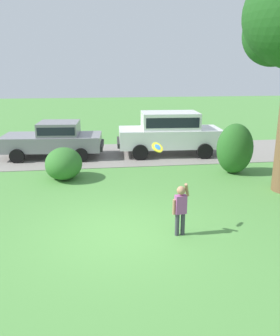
# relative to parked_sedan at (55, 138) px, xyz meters

# --- Properties ---
(ground_plane) EXTENTS (80.00, 80.00, 0.00)m
(ground_plane) POSITION_rel_parked_sedan_xyz_m (2.26, -7.77, -0.85)
(ground_plane) COLOR #518E42
(driveway_strip) EXTENTS (28.00, 4.40, 0.02)m
(driveway_strip) POSITION_rel_parked_sedan_xyz_m (2.26, 0.12, -0.84)
(driveway_strip) COLOR gray
(driveway_strip) RESTS_ON ground
(shrub_near_tree) EXTENTS (1.29, 1.53, 1.12)m
(shrub_near_tree) POSITION_rel_parked_sedan_xyz_m (0.57, -3.24, -0.32)
(shrub_near_tree) COLOR #33702B
(shrub_near_tree) RESTS_ON ground
(shrub_centre_left) EXTENTS (1.35, 1.16, 1.86)m
(shrub_centre_left) POSITION_rel_parked_sedan_xyz_m (6.84, -3.35, 0.08)
(shrub_centre_left) COLOR #286023
(shrub_centre_left) RESTS_ON ground
(parked_sedan) EXTENTS (4.52, 2.33, 1.56)m
(parked_sedan) POSITION_rel_parked_sedan_xyz_m (0.00, 0.00, 0.00)
(parked_sedan) COLOR gray
(parked_sedan) RESTS_ON ground
(parked_suv) EXTENTS (4.79, 2.29, 1.92)m
(parked_suv) POSITION_rel_parked_sedan_xyz_m (5.07, -0.18, 0.23)
(parked_suv) COLOR white
(parked_suv) RESTS_ON ground
(child_thrower) EXTENTS (0.44, 0.30, 1.29)m
(child_thrower) POSITION_rel_parked_sedan_xyz_m (3.61, -8.04, -0.13)
(child_thrower) COLOR #383842
(child_thrower) RESTS_ON ground
(frisbee) EXTENTS (0.33, 0.25, 0.29)m
(frisbee) POSITION_rel_parked_sedan_xyz_m (3.11, -7.73, 1.21)
(frisbee) COLOR yellow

